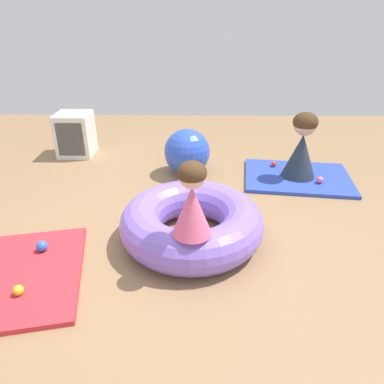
% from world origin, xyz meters
% --- Properties ---
extents(ground_plane, '(8.00, 8.00, 0.00)m').
position_xyz_m(ground_plane, '(0.00, 0.00, 0.00)').
color(ground_plane, '#93704C').
extents(gym_mat_near_left, '(1.29, 1.03, 0.04)m').
position_xyz_m(gym_mat_near_left, '(1.36, 1.25, 0.02)').
color(gym_mat_near_left, '#2D47B7').
rests_on(gym_mat_near_left, ground).
extents(inflatable_cushion, '(1.20, 1.20, 0.34)m').
position_xyz_m(inflatable_cushion, '(0.14, 0.01, 0.17)').
color(inflatable_cushion, '#8466E0').
rests_on(inflatable_cushion, ground).
extents(child_in_pink, '(0.40, 0.40, 0.55)m').
position_xyz_m(child_in_pink, '(0.15, -0.41, 0.61)').
color(child_in_pink, '#E5608E').
rests_on(child_in_pink, inflatable_cushion).
extents(adult_seated, '(0.53, 0.53, 0.74)m').
position_xyz_m(adult_seated, '(1.36, 1.25, 0.40)').
color(adult_seated, '#232D3D').
rests_on(adult_seated, gym_mat_near_left).
extents(play_ball_blue, '(0.09, 0.09, 0.09)m').
position_xyz_m(play_ball_blue, '(-1.05, -0.23, 0.08)').
color(play_ball_blue, blue).
rests_on(play_ball_blue, gym_mat_far_left).
extents(play_ball_yellow, '(0.07, 0.07, 0.07)m').
position_xyz_m(play_ball_yellow, '(-1.02, -0.72, 0.08)').
color(play_ball_yellow, yellow).
rests_on(play_ball_yellow, gym_mat_far_left).
extents(play_ball_pink, '(0.07, 0.07, 0.07)m').
position_xyz_m(play_ball_pink, '(1.55, 1.06, 0.08)').
color(play_ball_pink, pink).
rests_on(play_ball_pink, gym_mat_near_left).
extents(play_ball_red, '(0.06, 0.06, 0.06)m').
position_xyz_m(play_ball_red, '(1.12, 1.52, 0.07)').
color(play_ball_red, red).
rests_on(play_ball_red, gym_mat_near_left).
extents(exercise_ball_large, '(0.54, 0.54, 0.54)m').
position_xyz_m(exercise_ball_large, '(0.07, 1.40, 0.27)').
color(exercise_ball_large, blue).
rests_on(exercise_ball_large, ground).
extents(storage_cube, '(0.44, 0.44, 0.56)m').
position_xyz_m(storage_cube, '(-1.44, 1.98, 0.28)').
color(storage_cube, silver).
rests_on(storage_cube, ground).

